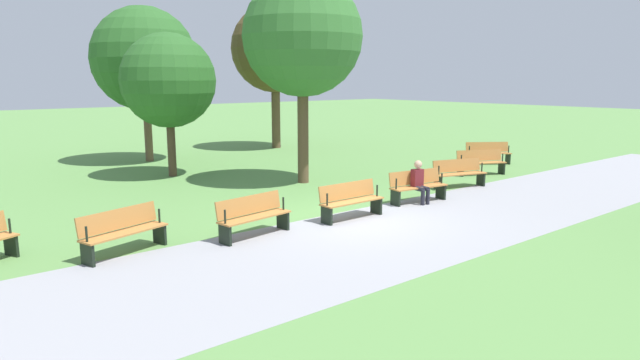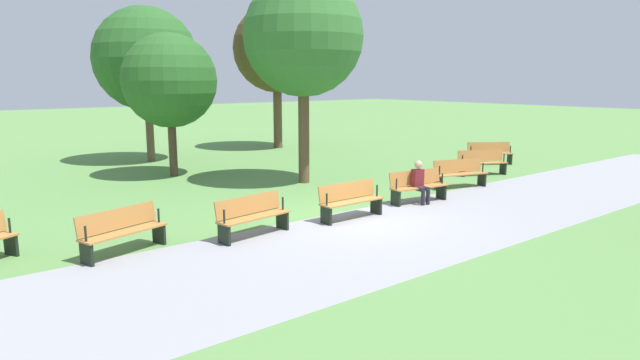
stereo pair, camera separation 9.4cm
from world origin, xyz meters
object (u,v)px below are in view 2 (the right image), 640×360
object	(u,v)px
bench_0	(490,153)
person_seated	(420,181)
bench_3	(418,185)
bench_6	(122,230)
bench_5	(252,215)
bench_1	(482,162)
tree_0	(277,49)
bench_4	(350,200)
bench_2	(460,173)
tree_1	(146,59)
tree_2	(303,37)
tree_3	(169,81)

from	to	relation	value
bench_0	person_seated	world-z (taller)	person_seated
bench_3	bench_6	size ratio (longest dim) A/B	0.99
bench_5	bench_6	size ratio (longest dim) A/B	0.99
bench_1	bench_6	bearing A→B (deg)	28.77
bench_3	person_seated	distance (m)	0.22
bench_5	person_seated	bearing A→B (deg)	170.35
bench_5	bench_1	bearing A→B (deg)	179.94
bench_5	tree_0	bearing A→B (deg)	-134.64
bench_0	bench_4	bearing A→B (deg)	49.25
bench_5	bench_2	bearing A→B (deg)	175.86
bench_4	bench_3	bearing A→B (deg)	-175.92
bench_1	bench_2	distance (m)	2.73
bench_3	tree_1	bearing A→B (deg)	-68.91
bench_1	tree_0	size ratio (longest dim) A/B	0.26
bench_5	tree_1	bearing A→B (deg)	-110.19
tree_2	bench_1	bearing A→B (deg)	154.39
bench_5	tree_0	xyz separation A→B (m)	(-9.40, -12.75, 4.41)
tree_0	tree_3	distance (m)	8.89
person_seated	tree_0	bearing A→B (deg)	-99.18
bench_3	bench_4	xyz separation A→B (m)	(2.72, 0.19, 0.00)
tree_2	tree_3	bearing A→B (deg)	-53.80
tree_2	bench_6	bearing A→B (deg)	27.18
bench_2	person_seated	bearing A→B (deg)	30.99
bench_6	tree_0	world-z (taller)	tree_0
bench_2	bench_3	world-z (taller)	same
bench_2	person_seated	size ratio (longest dim) A/B	1.54
tree_3	bench_2	bearing A→B (deg)	128.99
tree_3	bench_1	bearing A→B (deg)	142.42
bench_5	tree_0	size ratio (longest dim) A/B	0.26
bench_2	tree_1	bearing A→B (deg)	-48.58
bench_4	bench_6	distance (m)	5.44
bench_1	tree_1	world-z (taller)	tree_1
tree_1	tree_2	xyz separation A→B (m)	(-2.11, 7.99, 0.52)
bench_5	bench_0	bearing A→B (deg)	-175.97
tree_1	bench_2	bearing A→B (deg)	114.97
tree_1	tree_2	world-z (taller)	tree_2
person_seated	tree_2	bearing A→B (deg)	-73.76
bench_4	bench_5	distance (m)	2.73
bench_4	bench_6	bearing A→B (deg)	-8.17
bench_1	tree_2	size ratio (longest dim) A/B	0.27
bench_4	tree_3	xyz separation A→B (m)	(0.88, -8.51, 2.90)
bench_0	tree_2	bearing A→B (deg)	22.43
tree_0	tree_2	xyz separation A→B (m)	(4.67, 8.37, -0.13)
bench_1	bench_0	bearing A→B (deg)	-126.70
bench_3	tree_1	world-z (taller)	tree_1
bench_1	tree_2	xyz separation A→B (m)	(5.94, -2.85, 4.29)
tree_0	bench_3	bearing A→B (deg)	72.75
tree_0	bench_0	bearing A→B (deg)	110.23
bench_0	bench_3	bearing A→B (deg)	53.34
bench_6	person_seated	xyz separation A→B (m)	(-8.03, 0.71, 0.16)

